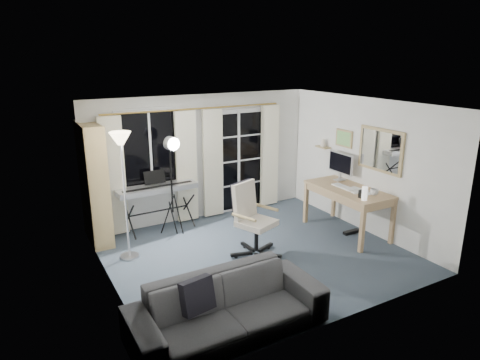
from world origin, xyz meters
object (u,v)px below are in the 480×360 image
at_px(torchiere_lamp, 122,158).
at_px(monitor, 341,164).
at_px(office_chair, 250,213).
at_px(mug, 374,191).
at_px(keyboard_piano, 157,190).
at_px(bookshelf, 92,187).
at_px(sofa, 227,298).
at_px(desk, 348,194).
at_px(studio_light, 172,155).

xyz_separation_m(torchiere_lamp, monitor, (3.89, -0.48, -0.47)).
height_order(office_chair, mug, office_chair).
height_order(keyboard_piano, monitor, monitor).
height_order(bookshelf, office_chair, bookshelf).
bearing_deg(mug, sofa, -162.80).
distance_m(bookshelf, sofa, 3.49).
bearing_deg(keyboard_piano, desk, -32.32).
height_order(monitor, mug, monitor).
relative_size(keyboard_piano, sofa, 0.64).
relative_size(keyboard_piano, desk, 0.92).
distance_m(studio_light, sofa, 3.16).
relative_size(keyboard_piano, studio_light, 0.80).
bearing_deg(keyboard_piano, torchiere_lamp, -136.46).
height_order(bookshelf, studio_light, bookshelf).
bearing_deg(sofa, office_chair, 52.15).
xyz_separation_m(bookshelf, monitor, (4.20, -1.38, 0.19)).
relative_size(torchiere_lamp, office_chair, 1.70).
xyz_separation_m(bookshelf, desk, (4.01, -1.83, -0.24)).
relative_size(keyboard_piano, office_chair, 1.22).
distance_m(bookshelf, studio_light, 1.42).
height_order(torchiere_lamp, office_chair, torchiere_lamp).
bearing_deg(office_chair, keyboard_piano, 100.17).
distance_m(studio_light, monitor, 3.10).
height_order(desk, mug, mug).
relative_size(studio_light, mug, 13.22).
bearing_deg(studio_light, bookshelf, 149.80).
bearing_deg(office_chair, monitor, -12.69).
height_order(office_chair, sofa, office_chair).
height_order(office_chair, monitor, monitor).
xyz_separation_m(bookshelf, torchiere_lamp, (0.31, -0.90, 0.65)).
bearing_deg(mug, monitor, 84.23).
height_order(torchiere_lamp, mug, torchiere_lamp).
relative_size(studio_light, sofa, 0.80).
height_order(bookshelf, keyboard_piano, bookshelf).
relative_size(torchiere_lamp, sofa, 0.88).
distance_m(torchiere_lamp, sofa, 2.77).
bearing_deg(monitor, bookshelf, 162.29).
bearing_deg(monitor, keyboard_piano, 158.36).
bearing_deg(bookshelf, mug, -28.97).
height_order(studio_light, office_chair, studio_light).
height_order(bookshelf, monitor, bookshelf).
distance_m(bookshelf, torchiere_lamp, 1.15).
bearing_deg(monitor, sofa, -149.48).
bearing_deg(desk, keyboard_piano, 150.04).
distance_m(torchiere_lamp, keyboard_piano, 1.38).
xyz_separation_m(bookshelf, sofa, (0.78, -3.36, -0.52)).
xyz_separation_m(bookshelf, studio_light, (1.27, -0.41, 0.49)).
xyz_separation_m(torchiere_lamp, studio_light, (0.96, 0.49, -0.16)).
bearing_deg(bookshelf, sofa, -76.27).
bearing_deg(torchiere_lamp, bookshelf, 109.13).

